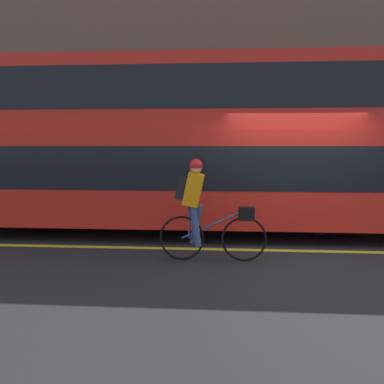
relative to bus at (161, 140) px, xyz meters
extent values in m
plane|color=#232326|center=(2.67, -1.48, -2.03)|extent=(80.00, 80.00, 0.00)
cube|color=yellow|center=(2.67, -1.40, -2.02)|extent=(50.00, 0.14, 0.01)
cube|color=gray|center=(2.67, 3.87, -1.97)|extent=(60.00, 2.14, 0.11)
cube|color=brown|center=(2.67, 5.09, 2.36)|extent=(60.00, 0.30, 8.78)
cylinder|color=black|center=(3.43, 0.00, -1.52)|extent=(1.01, 0.30, 1.01)
cylinder|color=black|center=(-3.43, 0.00, -1.52)|extent=(1.01, 0.30, 1.01)
cube|color=red|center=(0.00, 0.00, -0.77)|extent=(11.05, 2.41, 1.91)
cube|color=black|center=(0.00, 0.00, -0.54)|extent=(10.61, 2.43, 0.84)
cube|color=red|center=(0.00, 0.00, 0.90)|extent=(11.05, 2.31, 1.43)
cube|color=black|center=(0.00, 0.00, 0.97)|extent=(10.61, 2.33, 0.80)
torus|color=black|center=(1.70, -2.07, -1.65)|extent=(0.75, 0.04, 0.75)
torus|color=black|center=(0.66, -2.07, -1.65)|extent=(0.75, 0.04, 0.75)
cylinder|color=#2D4C8C|center=(1.18, -2.07, -1.41)|extent=(1.05, 0.03, 0.51)
cylinder|color=#2D4C8C|center=(0.79, -2.07, -1.38)|extent=(0.03, 0.03, 0.55)
cube|color=black|center=(1.73, -2.07, -1.22)|extent=(0.26, 0.16, 0.22)
cube|color=orange|center=(0.86, -2.07, -0.83)|extent=(0.37, 0.32, 0.58)
cube|color=black|center=(0.66, -2.07, -0.81)|extent=(0.21, 0.26, 0.38)
cylinder|color=#384C7A|center=(0.90, -1.98, -1.43)|extent=(0.22, 0.11, 0.68)
cylinder|color=#384C7A|center=(0.90, -2.16, -1.43)|extent=(0.20, 0.11, 0.68)
sphere|color=tan|center=(0.90, -2.07, -0.47)|extent=(0.19, 0.19, 0.19)
sphere|color=red|center=(0.90, -2.07, -0.43)|extent=(0.21, 0.21, 0.21)
cylinder|color=#194C23|center=(-5.35, 3.77, -1.43)|extent=(0.58, 0.58, 0.99)
camera|label=1|loc=(1.26, -8.16, -0.09)|focal=35.00mm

